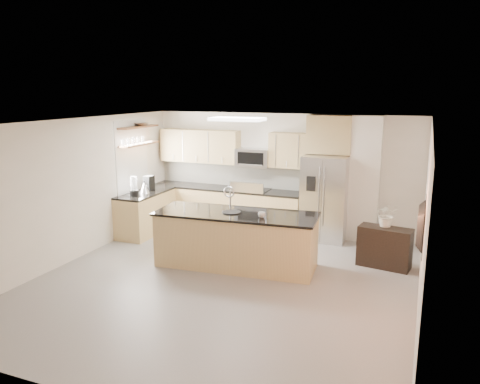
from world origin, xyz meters
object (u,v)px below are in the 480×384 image
at_px(range, 251,209).
at_px(credenza, 385,247).
at_px(microwave, 253,158).
at_px(flower_vase, 387,209).
at_px(platter, 232,212).
at_px(television, 417,225).
at_px(kettle, 144,188).
at_px(island, 236,239).
at_px(refrigerator, 325,198).
at_px(coffee_maker, 149,183).
at_px(cup, 262,215).
at_px(bowl, 141,123).
at_px(blender, 134,187).

height_order(range, credenza, range).
xyz_separation_m(microwave, flower_vase, (2.99, -1.29, -0.58)).
xyz_separation_m(platter, television, (3.06, -0.93, 0.36)).
bearing_deg(kettle, platter, -22.57).
xyz_separation_m(island, kettle, (-2.55, 1.00, 0.55)).
height_order(refrigerator, coffee_maker, refrigerator).
bearing_deg(flower_vase, microwave, 156.63).
xyz_separation_m(flower_vase, television, (0.52, -1.95, 0.30)).
bearing_deg(cup, platter, 169.01).
relative_size(platter, bowl, 0.85).
bearing_deg(kettle, television, -19.48).
relative_size(cup, television, 0.11).
height_order(kettle, flower_vase, flower_vase).
relative_size(credenza, bowl, 2.37).
bearing_deg(bowl, television, -21.68).
height_order(credenza, blender, blender).
xyz_separation_m(platter, coffee_maker, (-2.54, 1.32, 0.08)).
bearing_deg(bowl, platter, -26.75).
bearing_deg(kettle, coffee_maker, 103.59).
bearing_deg(credenza, microwave, 164.67).
xyz_separation_m(microwave, coffee_maker, (-2.10, -1.00, -0.55)).
bearing_deg(platter, blender, 164.03).
distance_m(microwave, credenza, 3.52).
xyz_separation_m(cup, platter, (-0.60, 0.12, -0.04)).
relative_size(kettle, bowl, 0.72).
xyz_separation_m(credenza, blender, (-5.07, -0.23, 0.74)).
bearing_deg(blender, coffee_maker, 91.92).
bearing_deg(flower_vase, platter, -158.07).
height_order(blender, coffee_maker, blender).
distance_m(platter, bowl, 3.33).
bearing_deg(microwave, coffee_maker, -154.54).
bearing_deg(coffee_maker, kettle, -76.41).
height_order(range, kettle, kettle).
height_order(platter, kettle, kettle).
bearing_deg(refrigerator, blender, -159.15).
distance_m(kettle, bowl, 1.40).
bearing_deg(island, blender, 160.19).
bearing_deg(blender, kettle, 80.71).
height_order(range, island, island).
bearing_deg(coffee_maker, credenza, -4.14).
bearing_deg(island, microwave, 98.13).
height_order(blender, flower_vase, flower_vase).
height_order(credenza, kettle, kettle).
distance_m(microwave, platter, 2.44).
bearing_deg(range, microwave, 90.00).
bearing_deg(platter, coffee_maker, 152.61).
xyz_separation_m(blender, flower_vase, (5.06, 0.30, -0.05)).
distance_m(range, bowl, 3.07).
distance_m(range, microwave, 1.16).
bearing_deg(refrigerator, television, -58.96).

